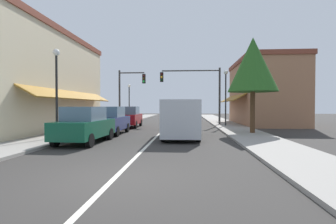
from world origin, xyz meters
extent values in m
plane|color=#33302D|center=(0.00, 18.00, 0.00)|extent=(80.00, 80.00, 0.00)
cube|color=gray|center=(-5.50, 18.00, 0.06)|extent=(2.60, 56.00, 0.12)
cube|color=gray|center=(5.50, 18.00, 0.06)|extent=(2.60, 56.00, 0.12)
cube|color=silver|center=(0.00, 18.00, 0.00)|extent=(0.14, 52.00, 0.01)
cube|color=beige|center=(-9.23, 12.00, 3.41)|extent=(4.86, 14.00, 6.81)
cube|color=brown|center=(-9.23, 12.00, 7.01)|extent=(5.06, 14.20, 0.40)
cube|color=slate|center=(-6.86, 12.00, 1.40)|extent=(0.08, 10.64, 1.80)
cube|color=olive|center=(-6.25, 12.00, 2.60)|extent=(1.27, 11.76, 0.73)
cube|color=slate|center=(-6.86, 8.92, 4.90)|extent=(0.08, 1.10, 1.30)
cube|color=slate|center=(-6.86, 15.08, 4.90)|extent=(0.08, 1.10, 1.30)
cube|color=#9E6B4C|center=(9.31, 20.00, 2.95)|extent=(5.03, 10.00, 5.89)
cube|color=brown|center=(9.31, 20.00, 6.09)|extent=(5.23, 10.20, 0.40)
cube|color=slate|center=(6.86, 20.00, 1.40)|extent=(0.08, 7.60, 1.80)
cube|color=olive|center=(6.25, 20.00, 2.60)|extent=(1.27, 8.40, 0.73)
cube|color=slate|center=(6.86, 17.80, 4.24)|extent=(0.08, 1.10, 1.30)
cube|color=slate|center=(6.86, 22.20, 4.24)|extent=(0.08, 1.10, 1.30)
cube|color=#0F4C33|center=(-3.15, 6.09, 0.71)|extent=(1.83, 4.14, 0.80)
cube|color=slate|center=(-3.15, 5.99, 1.44)|extent=(1.57, 2.04, 0.66)
cylinder|color=black|center=(-3.90, 7.46, 0.31)|extent=(0.22, 0.62, 0.62)
cylinder|color=black|center=(-2.32, 7.42, 0.31)|extent=(0.22, 0.62, 0.62)
cylinder|color=black|center=(-3.97, 4.76, 0.31)|extent=(0.22, 0.62, 0.62)
cylinder|color=black|center=(-2.39, 4.72, 0.31)|extent=(0.22, 0.62, 0.62)
cube|color=navy|center=(-3.13, 10.12, 0.71)|extent=(1.75, 4.11, 0.80)
cube|color=slate|center=(-3.13, 10.02, 1.44)|extent=(1.53, 2.01, 0.66)
cylinder|color=black|center=(-3.93, 11.47, 0.31)|extent=(0.20, 0.62, 0.62)
cylinder|color=black|center=(-2.35, 11.48, 0.31)|extent=(0.20, 0.62, 0.62)
cylinder|color=black|center=(-3.91, 8.76, 0.31)|extent=(0.20, 0.62, 0.62)
cylinder|color=black|center=(-2.33, 8.77, 0.31)|extent=(0.20, 0.62, 0.62)
cube|color=maroon|center=(-3.15, 15.65, 0.71)|extent=(1.84, 4.15, 0.80)
cube|color=slate|center=(-3.15, 15.55, 1.44)|extent=(1.58, 2.04, 0.66)
cylinder|color=black|center=(-3.99, 16.98, 0.31)|extent=(0.22, 0.63, 0.62)
cylinder|color=black|center=(-2.40, 17.03, 0.31)|extent=(0.22, 0.63, 0.62)
cylinder|color=black|center=(-3.90, 14.28, 0.31)|extent=(0.22, 0.63, 0.62)
cylinder|color=black|center=(-2.32, 14.32, 0.31)|extent=(0.22, 0.63, 0.62)
cube|color=#B2B7BC|center=(1.45, 8.42, 1.17)|extent=(2.04, 5.03, 1.90)
cube|color=slate|center=(1.41, 10.82, 1.59)|extent=(1.73, 0.30, 0.84)
cube|color=black|center=(1.41, 11.00, 0.48)|extent=(1.86, 0.23, 0.24)
cylinder|color=black|center=(0.54, 9.95, 0.36)|extent=(0.25, 0.72, 0.72)
cylinder|color=black|center=(2.31, 9.98, 0.36)|extent=(0.25, 0.72, 0.72)
cylinder|color=black|center=(0.59, 6.85, 0.36)|extent=(0.25, 0.72, 0.72)
cylinder|color=black|center=(2.36, 6.88, 0.36)|extent=(0.25, 0.72, 0.72)
cylinder|color=#333333|center=(4.80, 18.20, 2.68)|extent=(0.18, 0.18, 5.37)
cylinder|color=#333333|center=(2.11, 18.20, 5.12)|extent=(5.38, 0.12, 0.12)
cube|color=black|center=(-0.58, 18.02, 4.52)|extent=(0.30, 0.24, 0.90)
sphere|color=#420F0F|center=(-0.58, 17.89, 4.80)|extent=(0.20, 0.20, 0.20)
sphere|color=yellow|center=(-0.58, 17.89, 4.52)|extent=(0.20, 0.20, 0.20)
sphere|color=#0C3316|center=(-0.58, 17.89, 4.24)|extent=(0.20, 0.20, 0.20)
cylinder|color=#333333|center=(-4.80, 18.78, 2.65)|extent=(0.18, 0.18, 5.29)
cylinder|color=#333333|center=(-3.58, 18.78, 5.04)|extent=(2.45, 0.12, 0.12)
cube|color=black|center=(-2.35, 18.60, 4.44)|extent=(0.30, 0.24, 0.90)
sphere|color=#420F0F|center=(-2.35, 18.47, 4.72)|extent=(0.20, 0.20, 0.20)
sphere|color=#3D2D0C|center=(-2.35, 18.47, 4.44)|extent=(0.20, 0.20, 0.20)
sphere|color=green|center=(-2.35, 18.47, 4.16)|extent=(0.20, 0.20, 0.20)
cylinder|color=black|center=(-5.08, 7.06, 2.23)|extent=(0.12, 0.12, 4.45)
sphere|color=white|center=(-5.08, 7.06, 4.63)|extent=(0.36, 0.36, 0.36)
cylinder|color=black|center=(5.14, 16.72, 2.28)|extent=(0.12, 0.12, 4.57)
sphere|color=white|center=(5.14, 16.72, 4.75)|extent=(0.36, 0.36, 0.36)
cylinder|color=black|center=(-5.19, 24.70, 2.04)|extent=(0.12, 0.12, 4.09)
sphere|color=white|center=(-5.19, 24.70, 4.27)|extent=(0.36, 0.36, 0.36)
cylinder|color=#4C331E|center=(5.92, 10.54, 1.59)|extent=(0.30, 0.30, 3.18)
cone|color=#285B21|center=(5.92, 10.54, 4.42)|extent=(3.11, 3.11, 3.42)
camera|label=1|loc=(1.81, -6.17, 1.79)|focal=27.75mm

